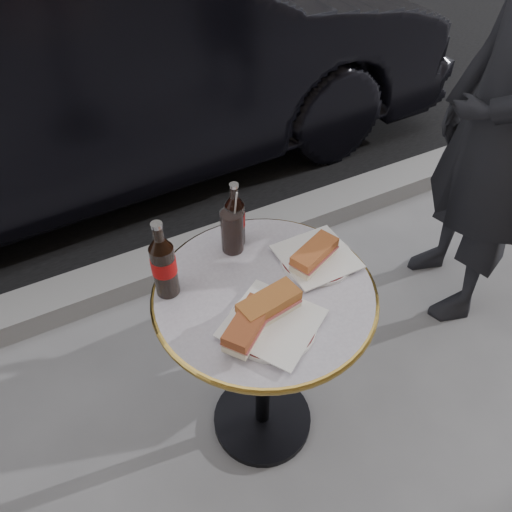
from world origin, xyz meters
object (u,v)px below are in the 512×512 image
bistro_table (263,365)px  cola_bottle_right (235,214)px  plate_left (272,325)px  plate_right (316,258)px  pedestrian (503,128)px  parked_car (101,58)px  cola_glass (232,231)px  cola_bottle_left (163,259)px

bistro_table → cola_bottle_right: (0.02, 0.21, 0.47)m
plate_left → plate_right: size_ratio=1.07×
plate_left → pedestrian: bearing=15.7°
plate_left → parked_car: bearing=87.3°
bistro_table → pedestrian: pedestrian is taller
parked_car → cola_glass: bearing=175.8°
plate_left → cola_glass: (0.04, 0.31, 0.06)m
pedestrian → bistro_table: bearing=-61.2°
cola_glass → cola_bottle_left: bearing=-163.4°
bistro_table → cola_bottle_left: bearing=152.5°
cola_bottle_left → pedestrian: pedestrian is taller
bistro_table → pedestrian: bearing=10.3°
plate_left → pedestrian: 1.15m
pedestrian → plate_right: bearing=-61.2°
plate_right → cola_glass: (-0.19, 0.16, 0.06)m
parked_car → cola_bottle_right: bearing=176.5°
cola_bottle_right → pedestrian: 1.04m
cola_bottle_right → pedestrian: pedestrian is taller
parked_car → pedestrian: bearing=-152.2°
cola_glass → parked_car: (0.06, 1.73, -0.15)m
pedestrian → cola_glass: bearing=-71.3°
plate_right → cola_glass: cola_glass is taller
bistro_table → cola_glass: 0.47m
cola_glass → parked_car: parked_car is taller
plate_right → cola_bottle_left: bearing=168.3°
plate_right → cola_bottle_right: cola_bottle_right is taller
cola_bottle_left → parked_car: parked_car is taller
cola_glass → pedestrian: pedestrian is taller
bistro_table → cola_glass: (-0.00, 0.19, 0.44)m
bistro_table → plate_left: plate_left is taller
cola_bottle_right → parked_car: (0.04, 1.71, -0.19)m
bistro_table → cola_bottle_right: size_ratio=3.44×
cola_bottle_left → pedestrian: bearing=3.1°
plate_right → cola_bottle_left: cola_bottle_left is taller
plate_left → pedestrian: size_ratio=0.13×
bistro_table → plate_right: bearing=10.2°
cola_bottle_left → cola_bottle_right: bearing=20.1°
cola_glass → parked_car: size_ratio=0.04×
plate_left → plate_right: bearing=33.1°
plate_left → cola_glass: cola_glass is taller
bistro_table → plate_right: size_ratio=3.44×
cola_bottle_left → parked_car: bearing=80.9°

